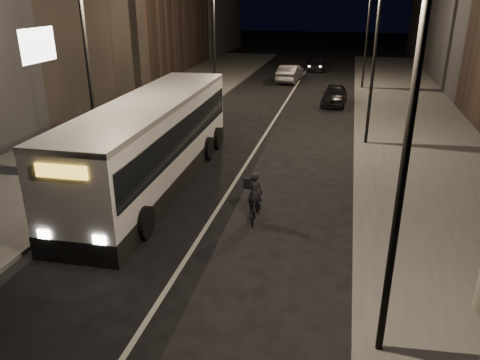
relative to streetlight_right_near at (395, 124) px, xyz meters
The scene contains 13 objects.
ground 8.55m from the streetlight_right_near, 143.12° to the left, with size 180.00×180.00×0.00m, color black.
sidewalk_right 19.02m from the streetlight_right_near, 80.02° to the left, with size 7.00×70.00×0.16m, color #3D3D3A.
sidewalk_left 23.31m from the streetlight_right_near, 127.54° to the left, with size 7.00×70.00×0.16m, color #3D3D3A.
streetlight_right_near is the anchor object (origin of this frame).
streetlight_right_mid 16.00m from the streetlight_right_near, 90.00° to the left, with size 1.20×0.44×8.12m.
streetlight_right_far 32.00m from the streetlight_right_near, 90.00° to the left, with size 1.20×0.44×8.12m.
streetlight_left_near 13.33m from the streetlight_right_near, 143.12° to the left, with size 1.20×0.44×8.12m.
streetlight_left_far 28.10m from the streetlight_right_near, 112.30° to the left, with size 1.20×0.44×8.12m.
city_bus 12.62m from the streetlight_right_near, 135.41° to the left, with size 3.46×13.54×3.62m.
cyclist_on_bicycle 8.53m from the streetlight_right_near, 122.22° to the left, with size 0.63×1.65×1.88m.
car_near 26.10m from the streetlight_right_near, 94.02° to the left, with size 1.68×4.17×1.42m, color black.
car_mid 35.01m from the streetlight_right_near, 100.18° to the left, with size 1.65×4.73×1.56m, color #3C3C3E.
car_far 42.27m from the streetlight_right_near, 95.93° to the left, with size 1.82×4.47×1.30m, color black.
Camera 1 is at (4.42, -12.89, 7.65)m, focal length 35.00 mm.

